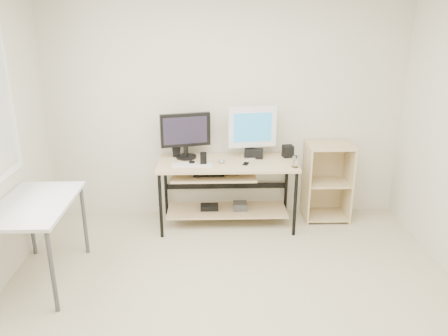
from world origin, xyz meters
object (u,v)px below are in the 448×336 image
white_imac (252,128)px  side_table (35,211)px  black_monitor (185,133)px  desk (225,180)px  audio_controller (203,159)px  shelf_unit (326,181)px

white_imac → side_table: bearing=-157.1°
side_table → white_imac: bearing=31.7°
black_monitor → desk: bearing=-32.4°
audio_controller → desk: bearing=23.7°
black_monitor → side_table: bearing=-149.3°
side_table → audio_controller: 1.72m
white_imac → audio_controller: (-0.54, -0.25, -0.26)m
audio_controller → white_imac: bearing=24.4°
desk → black_monitor: bearing=161.3°
shelf_unit → audio_controller: bearing=-169.3°
white_imac → shelf_unit: bearing=-8.0°
side_table → desk: bearing=32.7°
desk → side_table: (-1.65, -1.06, 0.13)m
black_monitor → white_imac: 0.73m
side_table → black_monitor: (1.23, 1.20, 0.37)m
shelf_unit → black_monitor: size_ratio=1.64×
shelf_unit → white_imac: size_ratio=1.57×
desk → side_table: bearing=-147.3°
desk → black_monitor: (-0.43, 0.14, 0.50)m
white_imac → black_monitor: bearing=171.6°
side_table → shelf_unit: bearing=23.3°
black_monitor → audio_controller: (0.20, -0.25, -0.22)m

